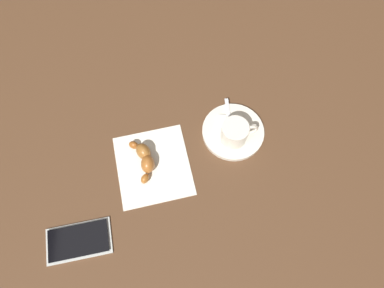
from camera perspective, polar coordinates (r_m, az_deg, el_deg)
name	(u,v)px	position (r m, az deg, el deg)	size (l,w,h in m)	color
ground_plane	(184,156)	(0.78, -1.37, -2.14)	(1.80, 1.80, 0.00)	#503320
saucer	(231,132)	(0.80, 6.70, 2.09)	(0.15, 0.15, 0.01)	silver
espresso_cup	(233,133)	(0.76, 7.03, 1.91)	(0.09, 0.06, 0.05)	silver
teaspoon	(229,131)	(0.79, 6.37, 2.25)	(0.02, 0.13, 0.01)	silver
sugar_packet	(220,127)	(0.79, 4.80, 2.83)	(0.07, 0.02, 0.01)	white
napkin	(151,166)	(0.77, -6.96, -3.68)	(0.16, 0.18, 0.00)	silver
croissant	(143,158)	(0.76, -8.41, -2.45)	(0.06, 0.11, 0.04)	#9C5B24
cell_phone	(77,241)	(0.76, -19.10, -15.37)	(0.14, 0.09, 0.01)	#B9BDB8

